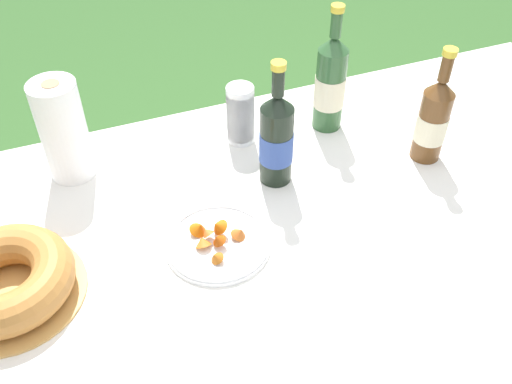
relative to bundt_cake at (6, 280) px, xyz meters
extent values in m
cube|color=brown|center=(0.70, -0.07, -0.07)|extent=(1.86, 1.12, 0.03)
cylinder|color=brown|center=(1.57, 0.43, -0.42)|extent=(0.06, 0.06, 0.68)
cube|color=white|center=(0.70, -0.07, -0.05)|extent=(1.87, 1.13, 0.00)
cube|color=white|center=(0.70, 0.49, -0.10)|extent=(1.87, 0.00, 0.10)
cylinder|color=tan|center=(0.00, 0.00, -0.04)|extent=(0.30, 0.30, 0.01)
torus|color=#AD7033|center=(0.00, 0.00, 0.00)|extent=(0.27, 0.27, 0.08)
cylinder|color=white|center=(0.60, 0.31, 0.00)|extent=(0.07, 0.07, 0.09)
cylinder|color=white|center=(0.60, 0.31, 0.02)|extent=(0.07, 0.07, 0.09)
cylinder|color=white|center=(0.60, 0.31, 0.03)|extent=(0.07, 0.07, 0.09)
cylinder|color=white|center=(0.60, 0.31, 0.04)|extent=(0.07, 0.07, 0.09)
cylinder|color=white|center=(0.60, 0.31, 0.06)|extent=(0.07, 0.07, 0.09)
cylinder|color=white|center=(0.60, 0.31, 0.07)|extent=(0.07, 0.07, 0.09)
torus|color=white|center=(0.60, 0.31, 0.12)|extent=(0.07, 0.07, 0.01)
cylinder|color=#2D562D|center=(0.84, 0.29, 0.07)|extent=(0.08, 0.08, 0.23)
cylinder|color=beige|center=(0.84, 0.29, 0.07)|extent=(0.08, 0.08, 0.09)
cone|color=#2D562D|center=(0.84, 0.29, 0.20)|extent=(0.08, 0.08, 0.04)
cylinder|color=#2D562D|center=(0.84, 0.29, 0.25)|extent=(0.03, 0.03, 0.06)
cylinder|color=gold|center=(0.84, 0.29, 0.29)|extent=(0.03, 0.03, 0.02)
cylinder|color=brown|center=(1.02, 0.08, 0.05)|extent=(0.07, 0.07, 0.19)
cylinder|color=beige|center=(1.02, 0.08, 0.05)|extent=(0.08, 0.08, 0.07)
cone|color=brown|center=(1.02, 0.08, 0.16)|extent=(0.07, 0.07, 0.04)
cylinder|color=brown|center=(1.02, 0.08, 0.21)|extent=(0.03, 0.03, 0.06)
cylinder|color=gold|center=(1.02, 0.08, 0.25)|extent=(0.03, 0.03, 0.02)
cylinder|color=black|center=(0.63, 0.14, 0.06)|extent=(0.08, 0.08, 0.20)
cylinder|color=#334C93|center=(0.63, 0.14, 0.05)|extent=(0.08, 0.08, 0.08)
cone|color=black|center=(0.63, 0.14, 0.18)|extent=(0.08, 0.08, 0.04)
cylinder|color=black|center=(0.63, 0.14, 0.23)|extent=(0.03, 0.03, 0.06)
cylinder|color=gold|center=(0.63, 0.14, 0.27)|extent=(0.03, 0.03, 0.02)
cylinder|color=white|center=(0.43, -0.02, -0.04)|extent=(0.23, 0.23, 0.01)
torus|color=white|center=(0.43, -0.02, -0.03)|extent=(0.23, 0.23, 0.01)
cone|color=#C2570A|center=(0.43, 0.00, -0.01)|extent=(0.05, 0.05, 0.04)
cone|color=#C46122|center=(0.41, -0.01, -0.01)|extent=(0.04, 0.03, 0.04)
cone|color=#C0570B|center=(0.40, 0.02, -0.02)|extent=(0.05, 0.06, 0.04)
cone|color=#C66A22|center=(0.39, -0.02, -0.02)|extent=(0.04, 0.04, 0.04)
cone|color=#BA5B21|center=(0.48, -0.03, -0.02)|extent=(0.05, 0.04, 0.03)
cone|color=#AE450D|center=(0.42, -0.04, -0.01)|extent=(0.04, 0.04, 0.03)
cone|color=#B35E19|center=(0.41, -0.08, -0.02)|extent=(0.04, 0.04, 0.03)
cylinder|color=white|center=(0.17, 0.34, 0.08)|extent=(0.11, 0.11, 0.25)
cylinder|color=#9E7A56|center=(0.17, 0.34, 0.21)|extent=(0.04, 0.04, 0.00)
camera|label=1|loc=(0.20, -0.83, 0.88)|focal=40.00mm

